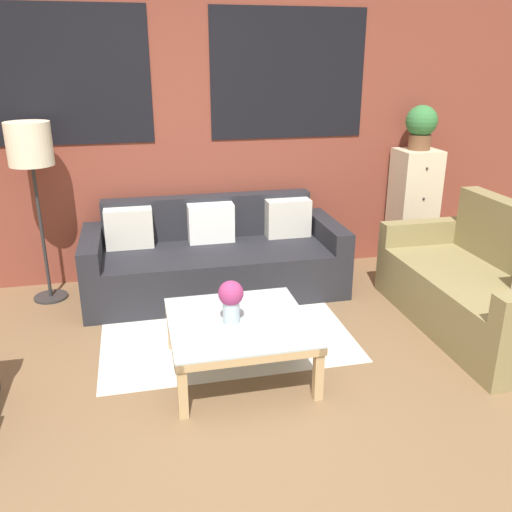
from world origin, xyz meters
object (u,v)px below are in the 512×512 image
at_px(couch_dark, 214,259).
at_px(drawer_cabinet, 413,208).
at_px(floor_lamp, 30,152).
at_px(coffee_table, 239,328).
at_px(flower_vase, 231,299).
at_px(potted_plant, 421,125).
at_px(settee_vintage, 482,289).

distance_m(couch_dark, drawer_cabinet, 2.02).
bearing_deg(floor_lamp, couch_dark, -5.02).
xyz_separation_m(couch_dark, coffee_table, (-0.05, -1.36, 0.03)).
distance_m(drawer_cabinet, flower_vase, 2.63).
bearing_deg(couch_dark, floor_lamp, 174.98).
height_order(potted_plant, flower_vase, potted_plant).
relative_size(coffee_table, flower_vase, 3.18).
height_order(couch_dark, coffee_table, couch_dark).
xyz_separation_m(floor_lamp, drawer_cabinet, (3.39, 0.10, -0.68)).
relative_size(settee_vintage, coffee_table, 1.91).
relative_size(floor_lamp, potted_plant, 3.65).
bearing_deg(drawer_cabinet, settee_vintage, -95.60).
bearing_deg(settee_vintage, floor_lamp, 158.66).
relative_size(drawer_cabinet, flower_vase, 4.08).
bearing_deg(drawer_cabinet, coffee_table, -142.01).
bearing_deg(potted_plant, settee_vintage, -95.60).
relative_size(coffee_table, potted_plant, 2.18).
bearing_deg(floor_lamp, settee_vintage, -21.34).
bearing_deg(coffee_table, couch_dark, 87.89).
xyz_separation_m(floor_lamp, potted_plant, (3.39, 0.10, 0.11)).
bearing_deg(flower_vase, drawer_cabinet, 37.51).
xyz_separation_m(coffee_table, drawer_cabinet, (2.04, 1.59, 0.25)).
height_order(coffee_table, floor_lamp, floor_lamp).
bearing_deg(drawer_cabinet, floor_lamp, -178.27).
distance_m(floor_lamp, potted_plant, 3.39).
relative_size(settee_vintage, floor_lamp, 1.14).
relative_size(settee_vintage, potted_plant, 4.15).
bearing_deg(couch_dark, drawer_cabinet, 6.48).
distance_m(settee_vintage, drawer_cabinet, 1.40).
distance_m(settee_vintage, flower_vase, 1.97).
xyz_separation_m(couch_dark, settee_vintage, (1.85, -1.15, 0.03)).
height_order(coffee_table, potted_plant, potted_plant).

